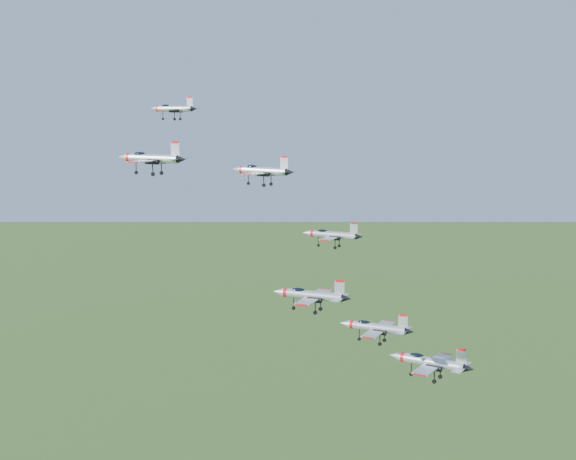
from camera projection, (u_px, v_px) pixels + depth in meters
The scene contains 7 objects.
jet_lead at pixel (173, 108), 158.08m from camera, with size 11.11×9.28×2.97m.
jet_left_high at pixel (261, 171), 133.46m from camera, with size 12.35×10.19×3.30m.
jet_right_high at pixel (150, 158), 113.68m from camera, with size 11.69×9.78×3.13m.
jet_left_low at pixel (331, 235), 132.26m from camera, with size 10.69×8.97×2.87m.
jet_right_low at pixel (310, 295), 107.03m from camera, with size 11.25×9.46×3.02m.
jet_trail at pixel (375, 327), 119.33m from camera, with size 11.70×9.79×3.13m.
jet_extra at pixel (430, 361), 121.05m from camera, with size 13.65×11.26×3.65m.
Camera 1 is at (79.86, -104.38, 148.89)m, focal length 50.00 mm.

